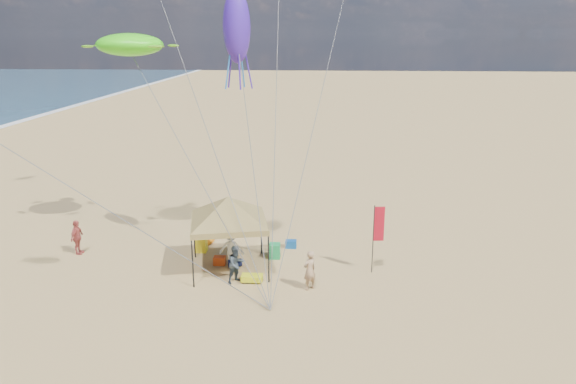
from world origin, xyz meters
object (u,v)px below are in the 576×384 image
chair_green (275,251)px  person_far_a (77,237)px  person_near_b (236,264)px  person_near_c (231,248)px  cooler_blue (291,244)px  feather_flag (377,228)px  chair_yellow (202,245)px  cooler_red (220,261)px  person_near_a (310,270)px  canopy_tent (228,200)px  beach_cart (252,278)px

chair_green → person_far_a: bearing=-179.1°
person_near_b → person_near_c: (-0.48, 1.61, 0.05)m
cooler_blue → feather_flag: bearing=-33.7°
cooler_blue → person_near_b: 4.51m
feather_flag → cooler_blue: (-3.90, 2.60, -1.88)m
feather_flag → chair_yellow: (-8.18, 1.83, -1.72)m
person_near_c → feather_flag: bearing=178.4°
chair_green → person_near_b: 3.04m
chair_yellow → person_far_a: (-5.82, -0.68, 0.49)m
cooler_red → person_near_a: size_ratio=0.32×
cooler_red → cooler_blue: (3.12, 2.23, 0.00)m
chair_green → person_far_a: 9.43m
canopy_tent → feather_flag: 6.57m
cooler_blue → cooler_red: bearing=-144.5°
chair_green → person_near_b: (-1.37, -2.67, 0.47)m
beach_cart → person_near_c: 2.06m
feather_flag → cooler_blue: size_ratio=5.76×
person_near_c → canopy_tent: bearing=85.6°
chair_yellow → cooler_blue: bearing=10.1°
chair_green → person_near_a: bearing=-61.2°
cooler_red → person_near_c: bearing=-12.0°
cooler_red → cooler_blue: same height
cooler_red → beach_cart: bearing=-44.9°
chair_green → person_near_b: size_ratio=0.43×
person_near_a → person_near_c: (-3.57, 2.07, 0.02)m
cooler_red → person_near_a: bearing=-27.8°
chair_yellow → beach_cart: bearing=-47.9°
canopy_tent → cooler_blue: 4.82m
chair_yellow → person_near_b: (2.23, -3.20, 0.47)m
person_far_a → chair_green: bearing=-84.9°
cooler_red → chair_yellow: size_ratio=0.77×
feather_flag → cooler_blue: bearing=146.3°
feather_flag → beach_cart: feather_flag is taller
feather_flag → cooler_red: 7.28m
cooler_red → feather_flag: bearing=-3.0°
canopy_tent → cooler_red: (-0.56, 0.46, -3.07)m
feather_flag → person_far_a: (-14.00, 1.16, -1.23)m
cooler_blue → person_near_b: (-2.06, -3.96, 0.63)m
chair_yellow → person_near_c: 2.42m
person_far_a → cooler_blue: bearing=-77.7°
chair_green → chair_yellow: bearing=171.6°
cooler_red → cooler_blue: size_ratio=1.00×
cooler_blue → beach_cart: size_ratio=0.60×
cooler_blue → beach_cart: (-1.41, -3.94, 0.01)m
chair_green → chair_yellow: (-3.60, 0.53, 0.00)m
feather_flag → person_far_a: size_ratio=1.85×
beach_cart → person_far_a: 9.07m
feather_flag → cooler_blue: feather_flag is taller
canopy_tent → person_near_a: (3.60, -1.74, -2.41)m
cooler_red → cooler_blue: bearing=35.5°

